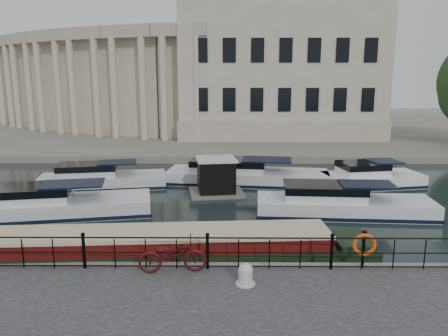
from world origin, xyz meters
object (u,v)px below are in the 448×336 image
at_px(bicycle, 173,255).
at_px(mooring_bollard, 246,274).
at_px(life_ring_post, 364,245).
at_px(narrowboat, 146,253).
at_px(harbour_hut, 216,178).

height_order(bicycle, mooring_bollard, bicycle).
distance_m(bicycle, life_ring_post, 6.17).
relative_size(bicycle, narrowboat, 0.13).
distance_m(narrowboat, harbour_hut, 9.88).
bearing_deg(bicycle, narrowboat, 26.41).
distance_m(bicycle, mooring_bollard, 2.43).
bearing_deg(narrowboat, harbour_hut, 72.40).
bearing_deg(bicycle, life_ring_post, -92.85).
bearing_deg(harbour_hut, life_ring_post, -73.84).
relative_size(life_ring_post, harbour_hut, 0.37).
bearing_deg(narrowboat, mooring_bollard, -42.07).
height_order(life_ring_post, harbour_hut, harbour_hut).
bearing_deg(bicycle, harbour_hut, -11.54).
bearing_deg(mooring_bollard, narrowboat, 141.90).
bearing_deg(narrowboat, life_ring_post, -16.05).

